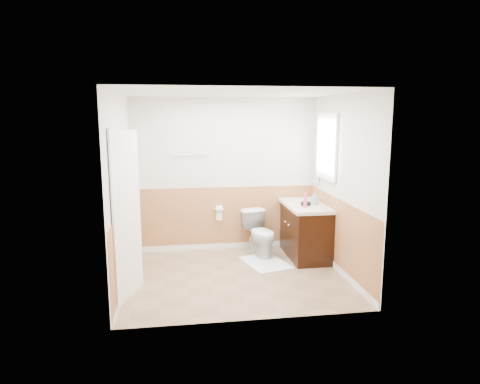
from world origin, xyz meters
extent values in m
plane|color=#8C7051|center=(0.00, 0.00, 0.00)|extent=(3.00, 3.00, 0.00)
plane|color=white|center=(0.00, 0.00, 2.50)|extent=(3.00, 3.00, 0.00)
plane|color=silver|center=(0.00, 1.30, 1.25)|extent=(3.00, 0.00, 3.00)
plane|color=silver|center=(0.00, -1.30, 1.25)|extent=(3.00, 0.00, 3.00)
plane|color=silver|center=(-1.50, 0.00, 1.25)|extent=(0.00, 3.00, 3.00)
plane|color=silver|center=(1.50, 0.00, 1.25)|extent=(0.00, 3.00, 3.00)
plane|color=#B67849|center=(0.00, 1.29, 0.50)|extent=(3.00, 0.00, 3.00)
plane|color=#B67849|center=(0.00, -1.29, 0.50)|extent=(3.00, 0.00, 3.00)
plane|color=#B67849|center=(-1.49, 0.00, 0.50)|extent=(0.00, 2.60, 2.60)
plane|color=#B67849|center=(1.49, 0.00, 0.50)|extent=(0.00, 2.60, 2.60)
imported|color=silver|center=(0.52, 0.86, 0.36)|extent=(0.58, 0.78, 0.71)
cube|color=silver|center=(0.52, 0.46, 0.01)|extent=(0.75, 0.92, 0.02)
cube|color=black|center=(1.21, 0.71, 0.40)|extent=(0.55, 1.10, 0.80)
sphere|color=#B6B7BD|center=(0.91, 0.61, 0.55)|extent=(0.03, 0.03, 0.03)
sphere|color=silver|center=(0.91, 0.81, 0.55)|extent=(0.03, 0.03, 0.03)
cube|color=white|center=(1.20, 0.71, 0.83)|extent=(0.60, 1.15, 0.05)
cylinder|color=silver|center=(1.21, 0.86, 0.86)|extent=(0.36, 0.36, 0.02)
cylinder|color=silver|center=(1.39, 0.86, 0.92)|extent=(0.02, 0.02, 0.14)
cylinder|color=#F13E7A|center=(1.11, 0.44, 0.96)|extent=(0.05, 0.05, 0.22)
imported|color=#9BA6AF|center=(1.33, 0.63, 0.95)|extent=(0.11, 0.12, 0.20)
cylinder|color=black|center=(1.16, 0.57, 0.89)|extent=(0.14, 0.07, 0.07)
cylinder|color=black|center=(1.13, 0.61, 0.86)|extent=(0.03, 0.03, 0.07)
cube|color=silver|center=(1.48, 1.10, 1.55)|extent=(0.02, 0.35, 0.90)
cube|color=white|center=(1.47, 0.59, 1.75)|extent=(0.04, 0.80, 1.00)
cube|color=white|center=(1.49, 0.59, 1.75)|extent=(0.01, 0.70, 0.90)
cube|color=white|center=(-1.40, -0.45, 1.02)|extent=(0.29, 0.78, 2.04)
cube|color=white|center=(-1.48, -0.45, 1.03)|extent=(0.02, 0.92, 2.10)
sphere|color=silver|center=(-1.34, -0.12, 0.95)|extent=(0.06, 0.06, 0.06)
cylinder|color=silver|center=(-0.55, 1.25, 1.60)|extent=(0.62, 0.02, 0.02)
cylinder|color=silver|center=(-0.10, 1.23, 0.70)|extent=(0.14, 0.02, 0.02)
cylinder|color=white|center=(-0.10, 1.23, 0.70)|extent=(0.10, 0.11, 0.11)
cube|color=white|center=(-0.10, 1.23, 0.59)|extent=(0.10, 0.01, 0.16)
camera|label=1|loc=(-0.78, -5.61, 2.21)|focal=32.08mm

